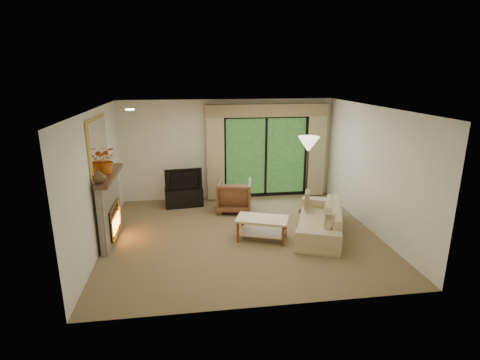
{
  "coord_description": "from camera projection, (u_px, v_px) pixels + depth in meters",
  "views": [
    {
      "loc": [
        -1.06,
        -7.07,
        3.24
      ],
      "look_at": [
        0.0,
        0.3,
        1.1
      ],
      "focal_mm": 28.0,
      "sensor_mm": 36.0,
      "label": 1
    }
  ],
  "objects": [
    {
      "name": "ceiling",
      "position": [
        242.0,
        108.0,
        7.05
      ],
      "size": [
        5.5,
        5.5,
        0.0
      ],
      "primitive_type": "plane",
      "rotation": [
        3.14,
        0.0,
        0.0
      ],
      "color": "white",
      "rests_on": "ground"
    },
    {
      "name": "floor",
      "position": [
        242.0,
        235.0,
        7.77
      ],
      "size": [
        5.5,
        5.5,
        0.0
      ],
      "primitive_type": "plane",
      "color": "olive",
      "rests_on": "ground"
    },
    {
      "name": "wall_back",
      "position": [
        228.0,
        150.0,
        9.79
      ],
      "size": [
        5.0,
        0.0,
        5.0
      ],
      "primitive_type": "plane",
      "rotation": [
        1.57,
        0.0,
        0.0
      ],
      "color": "white",
      "rests_on": "ground"
    },
    {
      "name": "coffee_table",
      "position": [
        262.0,
        229.0,
        7.5
      ],
      "size": [
        1.15,
        0.88,
        0.46
      ],
      "primitive_type": null,
      "rotation": [
        0.0,
        0.0,
        -0.36
      ],
      "color": "#E7C38C",
      "rests_on": "floor"
    },
    {
      "name": "sliding_door",
      "position": [
        266.0,
        156.0,
        9.93
      ],
      "size": [
        2.26,
        0.1,
        2.16
      ],
      "primitive_type": null,
      "color": "black",
      "rests_on": "floor"
    },
    {
      "name": "tv",
      "position": [
        183.0,
        178.0,
        9.26
      ],
      "size": [
        0.92,
        0.21,
        0.52
      ],
      "primitive_type": "imported",
      "rotation": [
        0.0,
        0.0,
        0.11
      ],
      "color": "black",
      "rests_on": "media_console"
    },
    {
      "name": "pillow_far",
      "position": [
        307.0,
        199.0,
        8.29
      ],
      "size": [
        0.23,
        0.39,
        0.38
      ],
      "primitive_type": "cube",
      "rotation": [
        0.0,
        0.0,
        -0.37
      ],
      "color": "brown",
      "rests_on": "sofa"
    },
    {
      "name": "sofa",
      "position": [
        319.0,
        219.0,
        7.77
      ],
      "size": [
        1.57,
        2.33,
        0.63
      ],
      "primitive_type": "imported",
      "rotation": [
        0.0,
        0.0,
        -1.94
      ],
      "color": "tan",
      "rests_on": "floor"
    },
    {
      "name": "wall_right",
      "position": [
        373.0,
        170.0,
        7.78
      ],
      "size": [
        0.0,
        5.0,
        5.0
      ],
      "primitive_type": "plane",
      "rotation": [
        1.57,
        0.0,
        -1.57
      ],
      "color": "white",
      "rests_on": "ground"
    },
    {
      "name": "floor_lamp",
      "position": [
        307.0,
        175.0,
        8.79
      ],
      "size": [
        0.61,
        0.61,
        1.84
      ],
      "primitive_type": null,
      "rotation": [
        0.0,
        0.0,
        -0.29
      ],
      "color": "beige",
      "rests_on": "floor"
    },
    {
      "name": "mirror",
      "position": [
        98.0,
        144.0,
        7.05
      ],
      "size": [
        0.07,
        1.45,
        1.02
      ],
      "primitive_type": null,
      "color": "gold",
      "rests_on": "wall_left"
    },
    {
      "name": "vase",
      "position": [
        99.0,
        176.0,
        6.56
      ],
      "size": [
        0.29,
        0.29,
        0.25
      ],
      "primitive_type": "imported",
      "rotation": [
        0.0,
        0.0,
        -0.24
      ],
      "color": "#4B3422",
      "rests_on": "fireplace"
    },
    {
      "name": "fireplace",
      "position": [
        110.0,
        207.0,
        7.41
      ],
      "size": [
        0.24,
        1.7,
        1.37
      ],
      "primitive_type": null,
      "color": "gray",
      "rests_on": "floor"
    },
    {
      "name": "curtain_right",
      "position": [
        316.0,
        152.0,
        9.98
      ],
      "size": [
        0.45,
        0.18,
        2.35
      ],
      "primitive_type": "cube",
      "color": "tan",
      "rests_on": "floor"
    },
    {
      "name": "cornice",
      "position": [
        267.0,
        110.0,
        9.51
      ],
      "size": [
        3.2,
        0.24,
        0.32
      ],
      "primitive_type": "cube",
      "color": "#967E53",
      "rests_on": "wall_back"
    },
    {
      "name": "media_console",
      "position": [
        184.0,
        197.0,
        9.4
      ],
      "size": [
        0.97,
        0.52,
        0.47
      ],
      "primitive_type": "cube",
      "rotation": [
        0.0,
        0.0,
        0.11
      ],
      "color": "black",
      "rests_on": "floor"
    },
    {
      "name": "curtain_left",
      "position": [
        215.0,
        155.0,
        9.62
      ],
      "size": [
        0.45,
        0.18,
        2.35
      ],
      "primitive_type": "cube",
      "color": "tan",
      "rests_on": "floor"
    },
    {
      "name": "pillow_near",
      "position": [
        328.0,
        221.0,
        7.1
      ],
      "size": [
        0.24,
        0.4,
        0.39
      ],
      "primitive_type": "cube",
      "rotation": [
        0.0,
        0.0,
        -0.37
      ],
      "color": "brown",
      "rests_on": "sofa"
    },
    {
      "name": "wall_left",
      "position": [
        98.0,
        180.0,
        7.03
      ],
      "size": [
        0.0,
        5.0,
        5.0
      ],
      "primitive_type": "plane",
      "rotation": [
        1.57,
        0.0,
        1.57
      ],
      "color": "white",
      "rests_on": "ground"
    },
    {
      "name": "armchair",
      "position": [
        234.0,
        196.0,
        9.04
      ],
      "size": [
        0.94,
        0.96,
        0.76
      ],
      "primitive_type": "imported",
      "rotation": [
        0.0,
        0.0,
        2.96
      ],
      "color": "brown",
      "rests_on": "floor"
    },
    {
      "name": "branches",
      "position": [
        106.0,
        160.0,
        7.14
      ],
      "size": [
        0.5,
        0.44,
        0.54
      ],
      "primitive_type": "imported",
      "rotation": [
        0.0,
        0.0,
        -0.04
      ],
      "color": "#C45613",
      "rests_on": "fireplace"
    },
    {
      "name": "wall_front",
      "position": [
        269.0,
        223.0,
        5.03
      ],
      "size": [
        5.0,
        0.0,
        5.0
      ],
      "primitive_type": "plane",
      "rotation": [
        -1.57,
        0.0,
        0.0
      ],
      "color": "white",
      "rests_on": "ground"
    }
  ]
}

